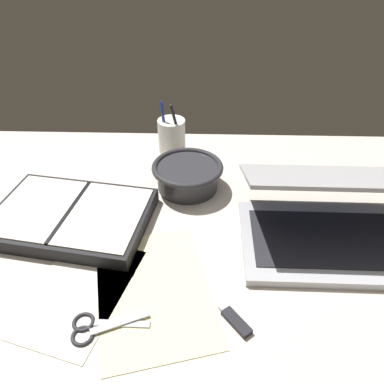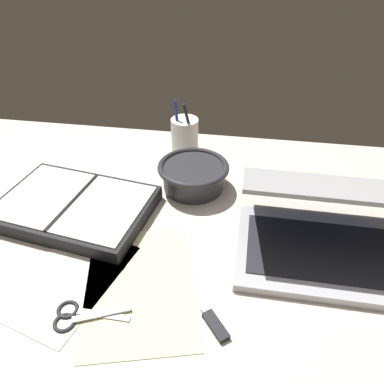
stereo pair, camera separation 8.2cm
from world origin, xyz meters
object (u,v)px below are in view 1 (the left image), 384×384
object	(u,v)px
pen_cup	(172,136)
planner	(71,216)
bowl	(188,175)
laptop	(327,219)
scissors	(93,327)

from	to	relation	value
pen_cup	planner	xyz separation A→B (cm)	(-20.15, -32.46, -3.16)
bowl	planner	xyz separation A→B (cm)	(-25.42, -14.53, -1.93)
planner	pen_cup	bearing A→B (deg)	67.21
bowl	pen_cup	bearing A→B (deg)	106.35
laptop	planner	world-z (taller)	laptop
bowl	pen_cup	distance (cm)	18.73
laptop	bowl	distance (cm)	34.62
pen_cup	scissors	world-z (taller)	pen_cup
scissors	planner	bearing A→B (deg)	101.30
laptop	bowl	world-z (taller)	laptop
pen_cup	planner	distance (cm)	38.34
pen_cup	planner	bearing A→B (deg)	-121.84
pen_cup	scissors	size ratio (longest dim) A/B	1.18
bowl	planner	distance (cm)	29.34
planner	scissors	distance (cm)	28.82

